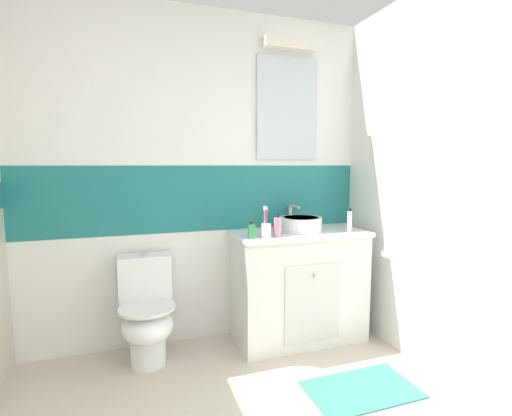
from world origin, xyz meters
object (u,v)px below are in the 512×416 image
at_px(toilet, 147,313).
at_px(toothpaste_tube_upright, 350,221).
at_px(toothbrush_cup, 266,229).
at_px(soap_dispenser, 277,227).
at_px(perfume_flask_small, 251,230).
at_px(sink_basin, 300,223).

distance_m(toilet, toothpaste_tube_upright, 1.61).
height_order(toothbrush_cup, toothpaste_tube_upright, toothbrush_cup).
xyz_separation_m(toilet, soap_dispenser, (0.90, -0.14, 0.57)).
xyz_separation_m(toothbrush_cup, toothpaste_tube_upright, (0.68, 0.00, 0.03)).
height_order(toothpaste_tube_upright, perfume_flask_small, toothpaste_tube_upright).
height_order(toilet, soap_dispenser, soap_dispenser).
bearing_deg(toilet, soap_dispenser, -9.12).
height_order(soap_dispenser, toothpaste_tube_upright, toothpaste_tube_upright).
distance_m(toilet, toothbrush_cup, 1.00).
xyz_separation_m(sink_basin, toothpaste_tube_upright, (0.33, -0.17, 0.03)).
height_order(sink_basin, toilet, sink_basin).
xyz_separation_m(toothbrush_cup, soap_dispenser, (0.09, 0.01, 0.01)).
distance_m(toothbrush_cup, toothpaste_tube_upright, 0.68).
distance_m(toothpaste_tube_upright, perfume_flask_small, 0.78).
bearing_deg(toothpaste_tube_upright, toothbrush_cup, -179.69).
bearing_deg(perfume_flask_small, toothpaste_tube_upright, -0.79).
xyz_separation_m(sink_basin, toilet, (-1.16, -0.02, -0.56)).
relative_size(toilet, toothpaste_tube_upright, 4.14).
bearing_deg(toothpaste_tube_upright, soap_dispenser, 179.23).
distance_m(toothbrush_cup, soap_dispenser, 0.09).
height_order(soap_dispenser, perfume_flask_small, soap_dispenser).
height_order(toothbrush_cup, soap_dispenser, toothbrush_cup).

